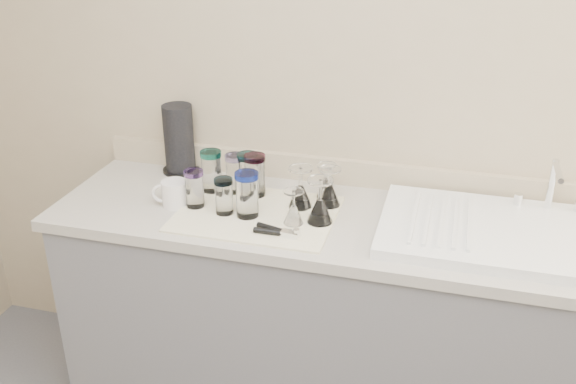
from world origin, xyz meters
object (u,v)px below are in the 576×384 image
(sink_unit, at_px, (507,233))
(tumbler_cyan, at_px, (235,173))
(tumbler_extra, at_px, (248,173))
(white_mug, at_px, (174,194))
(tumbler_lavender, at_px, (247,194))
(tumbler_purple, at_px, (255,175))
(goblet_back_right, at_px, (329,193))
(goblet_front_left, at_px, (293,212))
(tumbler_blue, at_px, (224,196))
(can_opener, at_px, (277,231))
(tumbler_magenta, at_px, (195,188))
(goblet_extra, at_px, (326,186))
(tumbler_teal, at_px, (212,171))
(paper_towel_roll, at_px, (179,140))
(goblet_front_right, at_px, (320,208))

(sink_unit, xyz_separation_m, tumbler_cyan, (-0.97, 0.09, 0.06))
(tumbler_extra, distance_m, white_mug, 0.28)
(tumbler_cyan, bearing_deg, tumbler_lavender, -58.98)
(tumbler_cyan, distance_m, tumbler_purple, 0.08)
(goblet_back_right, height_order, goblet_front_left, goblet_back_right)
(white_mug, bearing_deg, tumbler_purple, 29.80)
(sink_unit, bearing_deg, tumbler_blue, -174.66)
(goblet_back_right, height_order, can_opener, goblet_back_right)
(tumbler_magenta, height_order, goblet_extra, tumbler_magenta)
(tumbler_blue, bearing_deg, tumbler_teal, 123.83)
(goblet_front_left, distance_m, white_mug, 0.46)
(tumbler_blue, xyz_separation_m, white_mug, (-0.20, 0.02, -0.03))
(tumbler_lavender, relative_size, can_opener, 1.04)
(sink_unit, height_order, goblet_front_left, sink_unit)
(tumbler_purple, relative_size, white_mug, 1.13)
(tumbler_blue, distance_m, can_opener, 0.25)
(sink_unit, distance_m, tumbler_teal, 1.07)
(white_mug, distance_m, paper_towel_roll, 0.33)
(tumbler_purple, bearing_deg, sink_unit, -5.19)
(tumbler_purple, relative_size, tumbler_blue, 1.21)
(tumbler_magenta, distance_m, tumbler_extra, 0.22)
(tumbler_lavender, xyz_separation_m, goblet_front_left, (0.17, -0.01, -0.04))
(tumbler_blue, bearing_deg, paper_towel_roll, 134.02)
(can_opener, bearing_deg, goblet_back_right, 65.25)
(goblet_back_right, bearing_deg, tumbler_lavender, -148.11)
(goblet_front_left, height_order, white_mug, goblet_front_left)
(goblet_front_left, bearing_deg, paper_towel_roll, 149.72)
(goblet_back_right, bearing_deg, tumbler_cyan, 177.05)
(tumbler_extra, bearing_deg, can_opener, -55.44)
(goblet_extra, bearing_deg, sink_unit, -11.99)
(tumbler_blue, bearing_deg, goblet_front_left, -2.10)
(tumbler_magenta, distance_m, goblet_back_right, 0.48)
(tumbler_blue, relative_size, tumbler_lavender, 0.80)
(sink_unit, distance_m, goblet_back_right, 0.62)
(goblet_front_left, relative_size, goblet_extra, 0.96)
(tumbler_magenta, distance_m, white_mug, 0.09)
(goblet_front_right, relative_size, white_mug, 1.14)
(tumbler_extra, xyz_separation_m, paper_towel_roll, (-0.33, 0.13, 0.05))
(tumbler_purple, distance_m, can_opener, 0.32)
(tumbler_magenta, relative_size, goblet_extra, 1.07)
(sink_unit, relative_size, can_opener, 5.25)
(can_opener, bearing_deg, sink_unit, 14.42)
(tumbler_teal, relative_size, goblet_back_right, 1.11)
(goblet_front_left, height_order, paper_towel_roll, paper_towel_roll)
(tumbler_cyan, distance_m, tumbler_lavender, 0.21)
(tumbler_teal, relative_size, goblet_front_left, 1.28)
(sink_unit, relative_size, tumbler_teal, 5.22)
(sink_unit, distance_m, goblet_extra, 0.65)
(goblet_front_left, relative_size, goblet_front_right, 0.77)
(goblet_back_right, relative_size, paper_towel_roll, 0.51)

